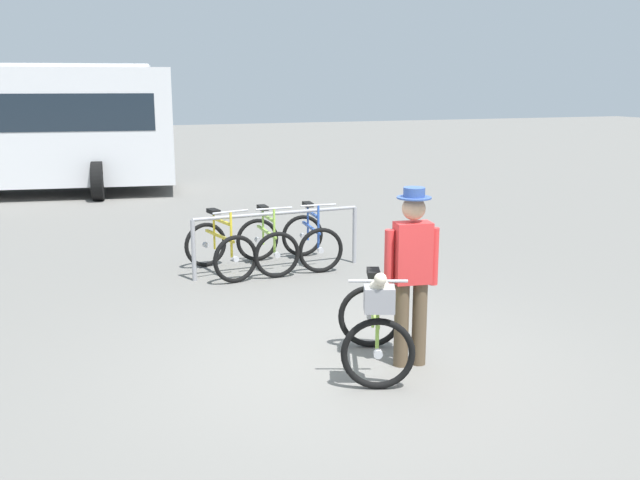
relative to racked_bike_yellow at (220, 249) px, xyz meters
The scene contains 7 objects.
ground_plane 3.70m from the racked_bike_yellow, 83.15° to the right, with size 80.00×80.00×0.00m, color slate.
bike_rack_rail 0.87m from the racked_bike_yellow, ahead, with size 2.51×0.22×0.88m.
racked_bike_yellow is the anchor object (origin of this frame).
racked_bike_lime 0.70m from the racked_bike_yellow, ahead, with size 0.66×1.11×0.98m.
racked_bike_blue 1.40m from the racked_bike_yellow, ahead, with size 0.74×1.15×0.98m.
featured_bicycle 3.97m from the racked_bike_yellow, 81.27° to the right, with size 1.00×1.26×1.09m.
person_with_featured_bike 4.04m from the racked_bike_yellow, 75.66° to the right, with size 0.53×0.32×1.72m.
Camera 1 is at (-2.48, -5.94, 2.66)m, focal length 39.81 mm.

